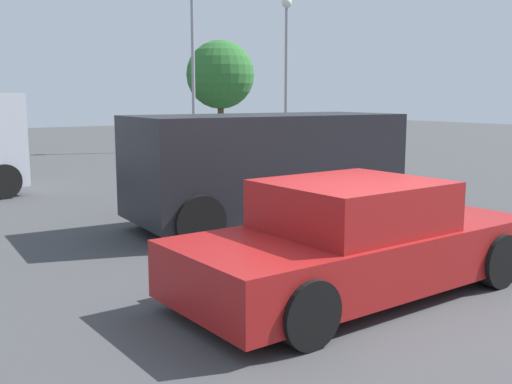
% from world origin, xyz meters
% --- Properties ---
extents(ground_plane, '(80.00, 80.00, 0.00)m').
position_xyz_m(ground_plane, '(0.00, 0.00, 0.00)').
color(ground_plane, '#424244').
extents(sedan_foreground, '(4.37, 1.94, 1.29)m').
position_xyz_m(sedan_foreground, '(0.10, 0.23, 0.59)').
color(sedan_foreground, maroon).
rests_on(sedan_foreground, ground_plane).
extents(suv_dark, '(4.78, 2.35, 1.90)m').
position_xyz_m(suv_dark, '(1.45, 3.83, 1.05)').
color(suv_dark, black).
rests_on(suv_dark, ground_plane).
extents(light_post_near, '(0.44, 0.44, 6.38)m').
position_xyz_m(light_post_near, '(11.67, 16.49, 4.33)').
color(light_post_near, gray).
rests_on(light_post_near, ground_plane).
extents(light_post_mid, '(0.44, 0.44, 6.63)m').
position_xyz_m(light_post_mid, '(7.44, 17.13, 4.48)').
color(light_post_mid, gray).
rests_on(light_post_mid, ground_plane).
extents(tree_back_left, '(3.62, 3.62, 5.17)m').
position_xyz_m(tree_back_left, '(12.51, 23.28, 3.35)').
color(tree_back_left, brown).
rests_on(tree_back_left, ground_plane).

